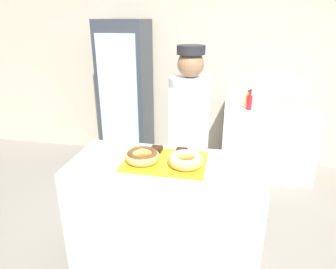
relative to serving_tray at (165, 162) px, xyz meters
name	(u,v)px	position (x,y,z in m)	size (l,w,h in m)	color
ground_plane	(166,263)	(0.00, 0.00, -0.93)	(14.00, 14.00, 0.00)	gray
wall_back	(199,61)	(0.00, 2.13, 0.42)	(8.00, 0.06, 2.70)	#BCB29E
display_counter	(165,217)	(0.00, 0.00, -0.47)	(1.36, 0.62, 0.92)	beige
serving_tray	(165,162)	(0.00, 0.00, 0.00)	(0.58, 0.40, 0.02)	yellow
donut_chocolate_glaze	(142,156)	(-0.15, -0.05, 0.05)	(0.24, 0.24, 0.08)	tan
donut_light_glaze	(186,160)	(0.15, -0.05, 0.05)	(0.24, 0.24, 0.08)	tan
brownie_back_left	(157,149)	(-0.10, 0.14, 0.03)	(0.08, 0.08, 0.03)	black
brownie_back_right	(182,151)	(0.10, 0.14, 0.03)	(0.08, 0.08, 0.03)	black
baker_person	(189,137)	(0.09, 0.60, -0.04)	(0.35, 0.35, 1.68)	#4C4C51
beverage_fridge	(126,95)	(-0.90, 1.77, 0.00)	(0.59, 0.59, 1.87)	#333842
chest_freezer	(267,141)	(0.92, 1.78, -0.49)	(1.09, 0.58, 0.87)	silver
bottle_orange	(248,100)	(0.65, 1.81, 0.01)	(0.06, 0.06, 0.19)	orange
bottle_red	(249,102)	(0.66, 1.64, 0.03)	(0.06, 0.06, 0.24)	red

